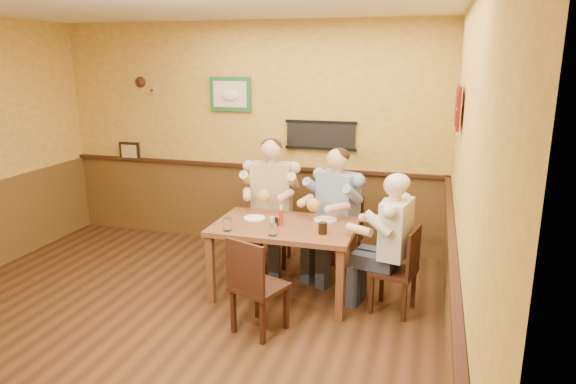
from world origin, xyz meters
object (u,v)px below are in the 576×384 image
Objects in this scene: cola_tumbler at (323,228)px; salt_shaker at (272,221)px; chair_back_left at (272,225)px; water_glass_left at (227,224)px; chair_near_side at (260,284)px; chair_right_end at (394,269)px; hot_sauce_bottle at (281,217)px; diner_tan_shirt at (272,209)px; pepper_shaker at (277,222)px; diner_white_elder at (395,251)px; chair_back_right at (337,236)px; dining_table at (285,233)px; water_glass_mid at (273,230)px; diner_blue_polo at (337,219)px.

salt_shaker is at bearing 166.76° from cola_tumbler.
chair_back_left reaches higher than water_glass_left.
chair_near_side is 0.82m from cola_tumbler.
hot_sauce_bottle is (-1.12, 0.02, 0.42)m from chair_right_end.
diner_tan_shirt is 15.57× the size of pepper_shaker.
diner_white_elder reaches higher than cola_tumbler.
chair_back_right is at bearing -15.55° from diner_tan_shirt.
water_glass_mid is (-0.01, -0.34, 0.15)m from dining_table.
hot_sauce_bottle is (-0.01, 0.30, 0.04)m from water_glass_mid.
chair_back_right is 1.07× the size of chair_right_end.
water_glass_mid is at bearing -79.57° from pepper_shaker.
salt_shaker is at bearing -78.59° from diner_white_elder.
hot_sauce_bottle is (-0.44, -0.68, 0.39)m from chair_back_right.
chair_back_right reaches higher than cola_tumbler.
water_glass_left is at bearing -67.90° from diner_white_elder.
diner_blue_polo is 0.88m from salt_shaker.
chair_near_side is at bearing -45.02° from chair_right_end.
chair_right_end is 1.00m from diner_blue_polo.
diner_tan_shirt is 1.10× the size of diner_white_elder.
chair_back_right is at bearing 57.38° from hot_sauce_bottle.
dining_table is 0.60m from water_glass_left.
water_glass_left is (-0.47, 0.43, 0.37)m from chair_near_side.
pepper_shaker is (0.32, -0.84, 0.33)m from chair_back_left.
cola_tumbler is 0.47m from hot_sauce_bottle.
hot_sauce_bottle reaches higher than dining_table.
chair_back_right is 1.13m from water_glass_mid.
chair_right_end reaches higher than pepper_shaker.
dining_table is at bearing 61.63° from hot_sauce_bottle.
diner_tan_shirt is 0.86m from salt_shaker.
salt_shaker is at bearing -103.32° from diner_blue_polo.
diner_tan_shirt reaches higher than hot_sauce_bottle.
pepper_shaker is (-1.15, -0.01, 0.19)m from diner_white_elder.
chair_back_left reaches higher than pepper_shaker.
chair_near_side is 7.22× the size of water_glass_left.
chair_back_left is 0.70× the size of diner_tan_shirt.
diner_tan_shirt is at bearing 0.00° from chair_back_left.
diner_tan_shirt is 1.03× the size of diner_blue_polo.
salt_shaker is at bearing 38.71° from water_glass_left.
diner_white_elder is at bearing -0.91° from salt_shaker.
diner_white_elder is (1.47, -0.83, 0.14)m from chair_back_left.
dining_table is 0.16m from pepper_shaker.
diner_blue_polo is (0.79, -0.13, -0.02)m from diner_tan_shirt.
chair_back_right reaches higher than chair_right_end.
hot_sauce_bottle reaches higher than chair_near_side.
chair_back_right is 4.89× the size of hot_sauce_bottle.
diner_tan_shirt is 10.86× the size of water_glass_left.
diner_white_elder is 10.94× the size of cola_tumbler.
hot_sauce_bottle is at bearing -98.21° from chair_back_right.
chair_back_left is at bearing -107.10° from chair_right_end.
chair_right_end is 0.66× the size of diner_blue_polo.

